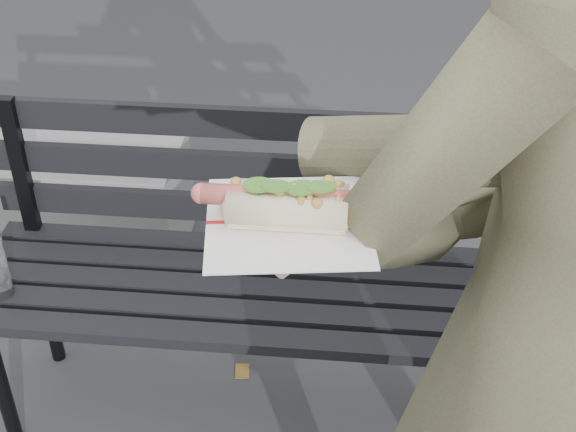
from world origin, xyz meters
name	(u,v)px	position (x,y,z in m)	size (l,w,h in m)	color
park_bench	(260,256)	(-0.08, 0.91, 0.52)	(1.50, 0.44, 0.88)	black
concrete_block	(17,195)	(-1.06, 1.59, 0.20)	(1.20, 0.40, 0.40)	slate
person	(557,349)	(0.45, 0.17, 0.96)	(0.70, 0.46, 1.92)	#494631
held_hotdog	(450,167)	(0.26, 0.12, 1.28)	(0.62, 0.32, 0.20)	#494631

